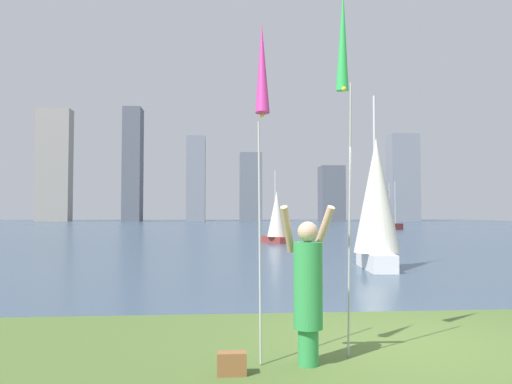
{
  "coord_description": "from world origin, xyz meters",
  "views": [
    {
      "loc": [
        -2.58,
        -6.46,
        1.72
      ],
      "look_at": [
        -1.58,
        6.28,
        2.25
      ],
      "focal_mm": 34.74,
      "sensor_mm": 36.0,
      "label": 1
    }
  ],
  "objects_px": {
    "sailboat_5": "(390,214)",
    "sailboat_6": "(376,203)",
    "sailboat_7": "(395,226)",
    "kite_flag_right": "(343,49)",
    "person": "(308,286)",
    "kite_flag_left": "(262,77)",
    "bag": "(232,364)",
    "sailboat_3": "(277,218)"
  },
  "relations": [
    {
      "from": "sailboat_6",
      "to": "sailboat_7",
      "type": "distance_m",
      "value": 36.18
    },
    {
      "from": "sailboat_5",
      "to": "sailboat_7",
      "type": "distance_m",
      "value": 12.33
    },
    {
      "from": "person",
      "to": "sailboat_5",
      "type": "bearing_deg",
      "value": 75.17
    },
    {
      "from": "person",
      "to": "bag",
      "type": "xyz_separation_m",
      "value": [
        -0.87,
        -0.28,
        -0.77
      ]
    },
    {
      "from": "sailboat_3",
      "to": "sailboat_6",
      "type": "relative_size",
      "value": 0.77
    },
    {
      "from": "sailboat_3",
      "to": "sailboat_7",
      "type": "distance_m",
      "value": 25.03
    },
    {
      "from": "bag",
      "to": "kite_flag_right",
      "type": "bearing_deg",
      "value": 26.15
    },
    {
      "from": "sailboat_3",
      "to": "sailboat_7",
      "type": "xyz_separation_m",
      "value": [
        14.46,
        20.41,
        -1.07
      ]
    },
    {
      "from": "kite_flag_left",
      "to": "sailboat_5",
      "type": "xyz_separation_m",
      "value": [
        20.95,
        54.7,
        -1.73
      ]
    },
    {
      "from": "sailboat_6",
      "to": "kite_flag_right",
      "type": "bearing_deg",
      "value": -110.58
    },
    {
      "from": "person",
      "to": "sailboat_5",
      "type": "xyz_separation_m",
      "value": [
        20.42,
        54.57,
        0.63
      ]
    },
    {
      "from": "kite_flag_right",
      "to": "bag",
      "type": "distance_m",
      "value": 3.98
    },
    {
      "from": "person",
      "to": "bag",
      "type": "relative_size",
      "value": 5.81
    },
    {
      "from": "kite_flag_right",
      "to": "sailboat_5",
      "type": "distance_m",
      "value": 57.73
    },
    {
      "from": "sailboat_6",
      "to": "bag",
      "type": "bearing_deg",
      "value": -116.46
    },
    {
      "from": "person",
      "to": "kite_flag_right",
      "type": "relative_size",
      "value": 0.4
    },
    {
      "from": "sailboat_5",
      "to": "sailboat_6",
      "type": "xyz_separation_m",
      "value": [
        -16.61,
        -45.45,
        0.48
      ]
    },
    {
      "from": "kite_flag_left",
      "to": "sailboat_7",
      "type": "distance_m",
      "value": 46.43
    },
    {
      "from": "kite_flag_right",
      "to": "sailboat_6",
      "type": "relative_size",
      "value": 0.85
    },
    {
      "from": "kite_flag_right",
      "to": "bag",
      "type": "height_order",
      "value": "kite_flag_right"
    },
    {
      "from": "person",
      "to": "sailboat_6",
      "type": "bearing_deg",
      "value": 73.04
    },
    {
      "from": "person",
      "to": "kite_flag_left",
      "type": "xyz_separation_m",
      "value": [
        -0.54,
        -0.13,
        2.36
      ]
    },
    {
      "from": "sailboat_5",
      "to": "sailboat_6",
      "type": "height_order",
      "value": "sailboat_5"
    },
    {
      "from": "sailboat_6",
      "to": "sailboat_7",
      "type": "relative_size",
      "value": 1.09
    },
    {
      "from": "sailboat_6",
      "to": "kite_flag_left",
      "type": "bearing_deg",
      "value": -115.14
    },
    {
      "from": "kite_flag_left",
      "to": "sailboat_5",
      "type": "height_order",
      "value": "sailboat_5"
    },
    {
      "from": "kite_flag_right",
      "to": "sailboat_7",
      "type": "distance_m",
      "value": 45.57
    },
    {
      "from": "sailboat_6",
      "to": "sailboat_5",
      "type": "bearing_deg",
      "value": 69.92
    },
    {
      "from": "person",
      "to": "sailboat_3",
      "type": "relative_size",
      "value": 0.44
    },
    {
      "from": "sailboat_3",
      "to": "bag",
      "type": "bearing_deg",
      "value": -98.07
    },
    {
      "from": "sailboat_5",
      "to": "sailboat_7",
      "type": "height_order",
      "value": "sailboat_5"
    },
    {
      "from": "person",
      "to": "kite_flag_left",
      "type": "height_order",
      "value": "kite_flag_left"
    },
    {
      "from": "kite_flag_left",
      "to": "sailboat_3",
      "type": "xyz_separation_m",
      "value": [
        2.88,
        22.56,
        -1.8
      ]
    },
    {
      "from": "kite_flag_left",
      "to": "sailboat_3",
      "type": "height_order",
      "value": "sailboat_3"
    },
    {
      "from": "person",
      "to": "kite_flag_right",
      "type": "bearing_deg",
      "value": 43.27
    },
    {
      "from": "kite_flag_left",
      "to": "bag",
      "type": "distance_m",
      "value": 3.15
    },
    {
      "from": "sailboat_6",
      "to": "sailboat_7",
      "type": "height_order",
      "value": "sailboat_6"
    },
    {
      "from": "sailboat_5",
      "to": "sailboat_6",
      "type": "relative_size",
      "value": 1.01
    },
    {
      "from": "sailboat_6",
      "to": "person",
      "type": "bearing_deg",
      "value": -112.64
    },
    {
      "from": "kite_flag_left",
      "to": "kite_flag_right",
      "type": "xyz_separation_m",
      "value": [
        1.07,
        0.54,
        0.53
      ]
    },
    {
      "from": "person",
      "to": "kite_flag_left",
      "type": "distance_m",
      "value": 2.42
    },
    {
      "from": "bag",
      "to": "sailboat_3",
      "type": "bearing_deg",
      "value": 81.93
    }
  ]
}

